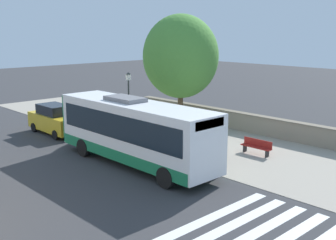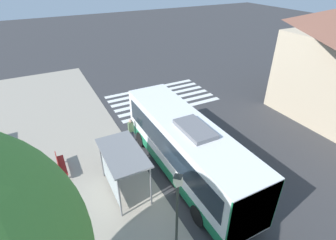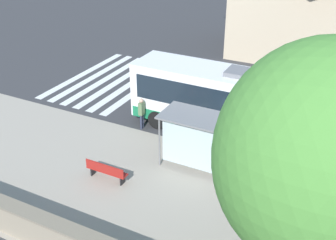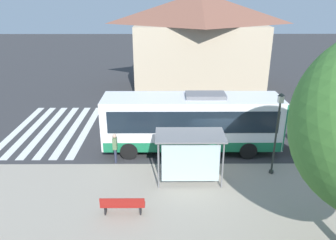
{
  "view_description": "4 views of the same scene",
  "coord_description": "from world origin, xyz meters",
  "px_view_note": "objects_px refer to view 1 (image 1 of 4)",
  "views": [
    {
      "loc": [
        15.26,
        17.84,
        6.99
      ],
      "look_at": [
        0.05,
        1.8,
        2.25
      ],
      "focal_mm": 45.0,
      "sensor_mm": 36.0,
      "label": 1
    },
    {
      "loc": [
        -4.27,
        -8.48,
        10.28
      ],
      "look_at": [
        1.74,
        3.05,
        2.56
      ],
      "focal_mm": 28.0,
      "sensor_mm": 36.0,
      "label": 2
    },
    {
      "loc": [
        -16.31,
        -4.63,
        10.87
      ],
      "look_at": [
        0.29,
        3.94,
        0.86
      ],
      "focal_mm": 45.0,
      "sensor_mm": 36.0,
      "label": 3
    },
    {
      "loc": [
        -16.04,
        2.63,
        8.96
      ],
      "look_at": [
        0.56,
        2.54,
        2.42
      ],
      "focal_mm": 35.0,
      "sensor_mm": 36.0,
      "label": 4
    }
  ],
  "objects_px": {
    "bus_shelter": "(187,117)",
    "shade_tree": "(181,56)",
    "bus": "(135,131)",
    "street_lamp_near": "(129,101)",
    "pedestrian": "(217,158)",
    "bench": "(257,146)",
    "parked_car_behind_bus": "(55,120)"
  },
  "relations": [
    {
      "from": "bus",
      "to": "street_lamp_near",
      "type": "xyz_separation_m",
      "value": [
        -2.82,
        -4.05,
        0.78
      ]
    },
    {
      "from": "pedestrian",
      "to": "shade_tree",
      "type": "bearing_deg",
      "value": -126.49
    },
    {
      "from": "bus",
      "to": "parked_car_behind_bus",
      "type": "xyz_separation_m",
      "value": [
        -0.34,
        -9.07,
        -0.86
      ]
    },
    {
      "from": "bus",
      "to": "shade_tree",
      "type": "height_order",
      "value": "shade_tree"
    },
    {
      "from": "pedestrian",
      "to": "street_lamp_near",
      "type": "distance_m",
      "value": 8.63
    },
    {
      "from": "bus_shelter",
      "to": "bench",
      "type": "bearing_deg",
      "value": 131.13
    },
    {
      "from": "street_lamp_near",
      "to": "shade_tree",
      "type": "xyz_separation_m",
      "value": [
        -5.78,
        -1.13,
        2.48
      ]
    },
    {
      "from": "bus",
      "to": "bus_shelter",
      "type": "relative_size",
      "value": 3.05
    },
    {
      "from": "bus_shelter",
      "to": "pedestrian",
      "type": "relative_size",
      "value": 1.96
    },
    {
      "from": "bench",
      "to": "street_lamp_near",
      "type": "relative_size",
      "value": 0.43
    },
    {
      "from": "shade_tree",
      "to": "parked_car_behind_bus",
      "type": "distance_m",
      "value": 10.02
    },
    {
      "from": "bus",
      "to": "street_lamp_near",
      "type": "relative_size",
      "value": 2.33
    },
    {
      "from": "bus",
      "to": "street_lamp_near",
      "type": "height_order",
      "value": "street_lamp_near"
    },
    {
      "from": "pedestrian",
      "to": "bench",
      "type": "relative_size",
      "value": 0.91
    },
    {
      "from": "bench",
      "to": "pedestrian",
      "type": "bearing_deg",
      "value": 11.82
    },
    {
      "from": "parked_car_behind_bus",
      "to": "shade_tree",
      "type": "bearing_deg",
      "value": 154.79
    },
    {
      "from": "bus",
      "to": "shade_tree",
      "type": "xyz_separation_m",
      "value": [
        -8.6,
        -5.18,
        3.26
      ]
    },
    {
      "from": "pedestrian",
      "to": "bus",
      "type": "bearing_deg",
      "value": -70.17
    },
    {
      "from": "bus_shelter",
      "to": "shade_tree",
      "type": "bearing_deg",
      "value": -132.37
    },
    {
      "from": "pedestrian",
      "to": "parked_car_behind_bus",
      "type": "xyz_separation_m",
      "value": [
        1.22,
        -13.4,
        -0.04
      ]
    },
    {
      "from": "parked_car_behind_bus",
      "to": "street_lamp_near",
      "type": "bearing_deg",
      "value": 116.31
    },
    {
      "from": "bus",
      "to": "bench",
      "type": "relative_size",
      "value": 5.42
    },
    {
      "from": "pedestrian",
      "to": "street_lamp_near",
      "type": "relative_size",
      "value": 0.39
    },
    {
      "from": "bus",
      "to": "bench",
      "type": "bearing_deg",
      "value": 151.58
    },
    {
      "from": "bus_shelter",
      "to": "bench",
      "type": "xyz_separation_m",
      "value": [
        -2.64,
        3.02,
        -1.62
      ]
    },
    {
      "from": "bus_shelter",
      "to": "street_lamp_near",
      "type": "relative_size",
      "value": 0.76
    },
    {
      "from": "parked_car_behind_bus",
      "to": "bus",
      "type": "bearing_deg",
      "value": 87.85
    },
    {
      "from": "bench",
      "to": "bus_shelter",
      "type": "bearing_deg",
      "value": -48.87
    },
    {
      "from": "bench",
      "to": "shade_tree",
      "type": "relative_size",
      "value": 0.23
    },
    {
      "from": "shade_tree",
      "to": "street_lamp_near",
      "type": "bearing_deg",
      "value": 11.1
    },
    {
      "from": "bus_shelter",
      "to": "street_lamp_near",
      "type": "distance_m",
      "value": 4.48
    },
    {
      "from": "street_lamp_near",
      "to": "bus",
      "type": "bearing_deg",
      "value": 55.11
    }
  ]
}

